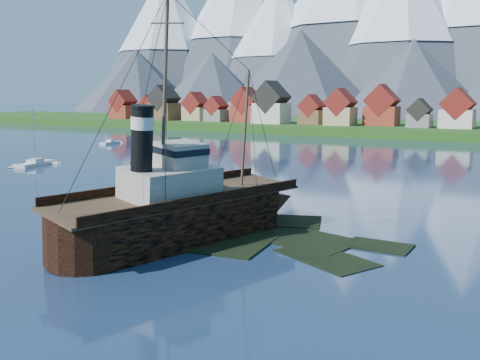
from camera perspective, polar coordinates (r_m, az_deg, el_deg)
The scene contains 9 objects.
ground at distance 54.70m, azimuth -2.31°, elevation -6.12°, with size 1400.00×1400.00×0.00m, color navy.
shoal at distance 55.65m, azimuth 0.45°, elevation -6.22°, with size 31.71×21.24×1.14m.
shore_bank at distance 216.56m, azimuth 23.24°, elevation 4.52°, with size 600.00×80.00×3.20m, color #184212.
seawall at distance 179.07m, azimuth 21.55°, elevation 3.82°, with size 600.00×2.50×2.00m, color #3F3D38.
town at distance 205.98m, azimuth 13.47°, elevation 7.31°, with size 250.96×16.69×17.30m.
tugboat_wreck at distance 54.20m, azimuth -5.39°, elevation -2.95°, with size 7.16×30.87×24.46m.
sailboat_a at distance 117.24m, azimuth -20.98°, elevation 1.56°, with size 5.07×10.35×12.26m.
sailboat_b at distance 163.45m, azimuth -13.61°, elevation 3.86°, with size 3.31×8.37×11.82m.
sailboat_c at distance 143.35m, azimuth -9.29°, elevation 3.29°, with size 8.62×6.61×11.37m.
Camera 1 is at (28.99, -44.13, 14.28)m, focal length 40.00 mm.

